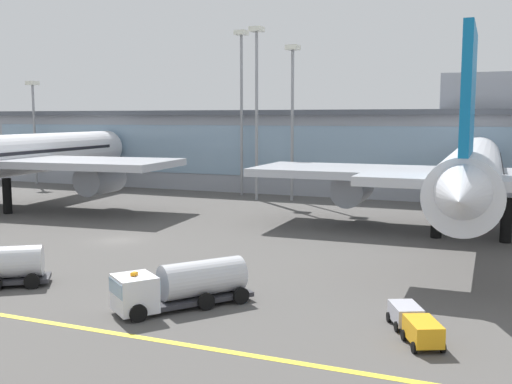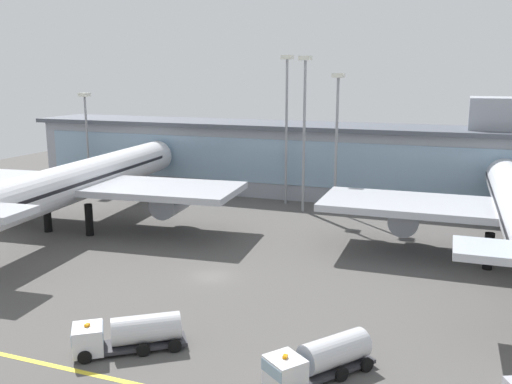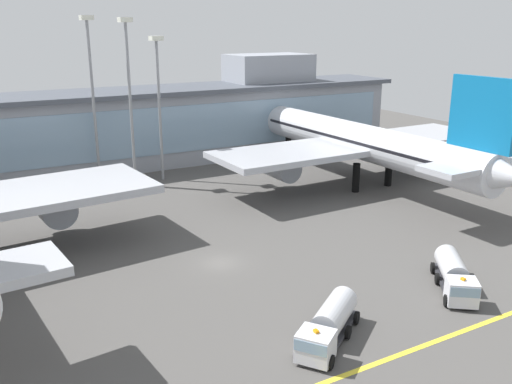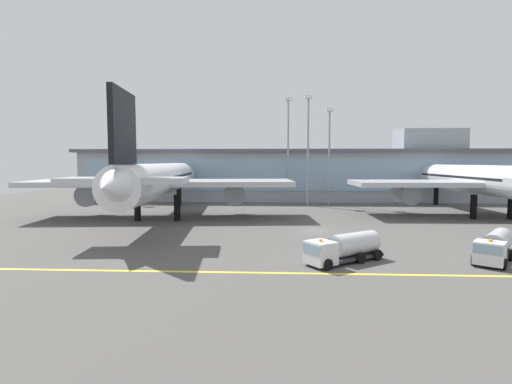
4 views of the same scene
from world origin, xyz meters
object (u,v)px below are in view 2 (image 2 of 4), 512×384
object	(u,v)px
fuel_tanker_truck	(126,334)
baggage_tug_near	(318,360)
apron_light_mast_centre	(287,109)
apron_light_mast_far_east	(304,113)
airliner_near_left	(80,181)
apron_light_mast_east	(86,124)
apron_light_mast_west	(337,122)

from	to	relation	value
fuel_tanker_truck	baggage_tug_near	xyz separation A→B (m)	(15.68, 1.40, 0.00)
apron_light_mast_centre	apron_light_mast_far_east	xyz separation A→B (m)	(4.39, -4.48, -0.16)
fuel_tanker_truck	baggage_tug_near	world-z (taller)	same
airliner_near_left	baggage_tug_near	bearing A→B (deg)	-128.91
apron_light_mast_east	apron_light_mast_far_east	size ratio (longest dim) A/B	0.75
apron_light_mast_west	apron_light_mast_centre	world-z (taller)	apron_light_mast_centre
baggage_tug_near	apron_light_mast_west	xyz separation A→B (m)	(-10.10, 50.84, 13.28)
apron_light_mast_far_east	airliner_near_left	bearing A→B (deg)	-143.42
apron_light_mast_west	apron_light_mast_east	xyz separation A→B (m)	(-51.16, 3.62, -2.10)
apron_light_mast_centre	apron_light_mast_east	world-z (taller)	apron_light_mast_centre
baggage_tug_near	apron_light_mast_east	distance (m)	82.72
airliner_near_left	apron_light_mast_centre	size ratio (longest dim) A/B	2.42
airliner_near_left	apron_light_mast_centre	bearing A→B (deg)	-48.36
airliner_near_left	apron_light_mast_centre	distance (m)	35.85
apron_light_mast_centre	apron_light_mast_east	xyz separation A→B (m)	(-41.76, 0.57, -3.73)
baggage_tug_near	apron_light_mast_east	xyz separation A→B (m)	(-61.26, 54.45, 11.18)
baggage_tug_near	apron_light_mast_east	bearing A→B (deg)	-94.69
airliner_near_left	apron_light_mast_west	world-z (taller)	apron_light_mast_west
airliner_near_left	apron_light_mast_east	world-z (taller)	airliner_near_left
fuel_tanker_truck	airliner_near_left	bearing A→B (deg)	-83.21
apron_light_mast_centre	baggage_tug_near	bearing A→B (deg)	-70.10
apron_light_mast_centre	apron_light_mast_east	size ratio (longest dim) A/B	1.36
airliner_near_left	baggage_tug_near	size ratio (longest dim) A/B	7.07
fuel_tanker_truck	baggage_tug_near	size ratio (longest dim) A/B	1.01
airliner_near_left	baggage_tug_near	xyz separation A→B (m)	(43.09, -28.63, -5.37)
fuel_tanker_truck	apron_light_mast_east	distance (m)	72.95
fuel_tanker_truck	apron_light_mast_west	size ratio (longest dim) A/B	0.39
fuel_tanker_truck	apron_light_mast_west	bearing A→B (deg)	-131.69
apron_light_mast_west	airliner_near_left	bearing A→B (deg)	-146.06
fuel_tanker_truck	apron_light_mast_far_east	xyz separation A→B (m)	(0.57, 50.80, 14.75)
airliner_near_left	apron_light_mast_east	xyz separation A→B (m)	(-18.17, 25.82, 5.81)
apron_light_mast_west	apron_light_mast_east	bearing A→B (deg)	175.96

